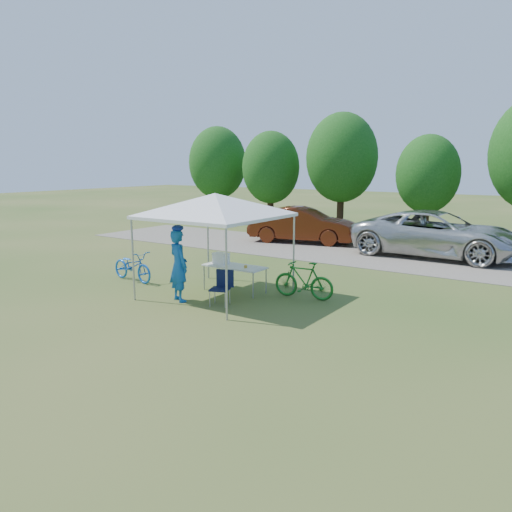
{
  "coord_description": "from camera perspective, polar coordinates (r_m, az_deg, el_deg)",
  "views": [
    {
      "loc": [
        8.1,
        -10.08,
        3.49
      ],
      "look_at": [
        -0.07,
        2.0,
        0.77
      ],
      "focal_mm": 35.0,
      "sensor_mm": 36.0,
      "label": 1
    }
  ],
  "objects": [
    {
      "name": "cooler",
      "position": [
        13.91,
        -4.02,
        -0.26
      ],
      "size": [
        0.43,
        0.29,
        0.31
      ],
      "color": "white",
      "rests_on": "folding_table"
    },
    {
      "name": "sedan",
      "position": [
        22.2,
        5.38,
        3.56
      ],
      "size": [
        4.97,
        2.7,
        1.55
      ],
      "primitive_type": "imported",
      "rotation": [
        0.0,
        0.0,
        1.81
      ],
      "color": "#4C1D0C",
      "rests_on": "gravel_strip"
    },
    {
      "name": "canopy",
      "position": [
        12.96,
        -4.72,
        6.83
      ],
      "size": [
        4.53,
        4.53,
        3.0
      ],
      "color": "#A5A5AA",
      "rests_on": "ground"
    },
    {
      "name": "ground",
      "position": [
        13.4,
        -4.55,
        -4.56
      ],
      "size": [
        100.0,
        100.0,
        0.0
      ],
      "primitive_type": "plane",
      "color": "#2D5119",
      "rests_on": "ground"
    },
    {
      "name": "bike_green",
      "position": [
        13.07,
        5.49,
        -2.75
      ],
      "size": [
        1.67,
        0.64,
        0.98
      ],
      "primitive_type": "imported",
      "rotation": [
        0.0,
        0.0,
        -1.46
      ],
      "color": "#176B1F",
      "rests_on": "ground"
    },
    {
      "name": "treeline",
      "position": [
        25.55,
        15.15,
        10.32
      ],
      "size": [
        24.89,
        4.28,
        6.3
      ],
      "color": "#382314",
      "rests_on": "ground"
    },
    {
      "name": "folding_chair",
      "position": [
        12.46,
        -3.88,
        -3.26
      ],
      "size": [
        0.57,
        0.6,
        0.88
      ],
      "rotation": [
        0.0,
        0.0,
        0.36
      ],
      "color": "black",
      "rests_on": "ground"
    },
    {
      "name": "ice_cream_cup",
      "position": [
        13.39,
        -1.2,
        -1.22
      ],
      "size": [
        0.09,
        0.09,
        0.07
      ],
      "primitive_type": "cylinder",
      "color": "gold",
      "rests_on": "folding_table"
    },
    {
      "name": "folding_table",
      "position": [
        13.68,
        -2.47,
        -1.3
      ],
      "size": [
        1.76,
        0.73,
        0.72
      ],
      "color": "white",
      "rests_on": "ground"
    },
    {
      "name": "minivan",
      "position": [
        19.88,
        20.03,
        2.39
      ],
      "size": [
        6.22,
        2.94,
        1.72
      ],
      "primitive_type": "imported",
      "rotation": [
        0.0,
        0.0,
        1.56
      ],
      "color": "beige",
      "rests_on": "gravel_strip"
    },
    {
      "name": "bike_blue",
      "position": [
        15.38,
        -13.94,
        -1.12
      ],
      "size": [
        1.79,
        0.8,
        0.91
      ],
      "primitive_type": "imported",
      "rotation": [
        0.0,
        0.0,
        1.46
      ],
      "color": "blue",
      "rests_on": "ground"
    },
    {
      "name": "cyclist",
      "position": [
        12.83,
        -8.84,
        -1.09
      ],
      "size": [
        0.79,
        0.66,
        1.85
      ],
      "primitive_type": "imported",
      "rotation": [
        0.0,
        0.0,
        2.76
      ],
      "color": "#1356A2",
      "rests_on": "ground"
    },
    {
      "name": "gravel_strip",
      "position": [
        20.12,
        9.8,
        0.46
      ],
      "size": [
        24.0,
        5.0,
        0.02
      ],
      "primitive_type": "cube",
      "color": "gray",
      "rests_on": "ground"
    }
  ]
}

